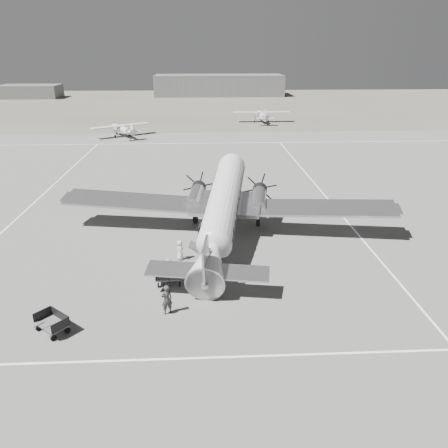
{
  "coord_description": "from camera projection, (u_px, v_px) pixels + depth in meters",
  "views": [
    {
      "loc": [
        -0.9,
        -31.85,
        14.4
      ],
      "look_at": [
        0.62,
        -1.46,
        2.2
      ],
      "focal_mm": 35.0,
      "sensor_mm": 36.0,
      "label": 1
    }
  ],
  "objects": [
    {
      "name": "shed_secondary",
      "position": [
        31.0,
        91.0,
        138.23
      ],
      "size": [
        18.0,
        10.0,
        4.0
      ],
      "primitive_type": "cube",
      "color": "#545454",
      "rests_on": "ground"
    },
    {
      "name": "taxi_line_horizon",
      "position": [
        208.0,
        143.0,
        72.0
      ],
      "size": [
        90.0,
        0.15,
        0.01
      ],
      "primitive_type": "cube",
      "color": "white",
      "rests_on": "ground"
    },
    {
      "name": "baggage_cart_near",
      "position": [
        169.0,
        277.0,
        28.67
      ],
      "size": [
        1.89,
        1.37,
        1.03
      ],
      "primitive_type": null,
      "rotation": [
        0.0,
        0.0,
        0.04
      ],
      "color": "#545454",
      "rests_on": "ground"
    },
    {
      "name": "light_plane_left",
      "position": [
        122.0,
        130.0,
        76.84
      ],
      "size": [
        14.02,
        13.41,
        2.27
      ],
      "primitive_type": null,
      "rotation": [
        0.0,
        0.0,
        0.57
      ],
      "color": "silver",
      "rests_on": "ground"
    },
    {
      "name": "ground_crew",
      "position": [
        167.0,
        300.0,
        25.28
      ],
      "size": [
        0.8,
        0.69,
        1.85
      ],
      "primitive_type": "imported",
      "rotation": [
        0.0,
        0.0,
        3.58
      ],
      "color": "#303030",
      "rests_on": "ground"
    },
    {
      "name": "taxi_line_near",
      "position": [
        224.0,
        357.0,
        21.95
      ],
      "size": [
        60.0,
        0.15,
        0.01
      ],
      "primitive_type": "cube",
      "color": "white",
      "rests_on": "ground"
    },
    {
      "name": "passenger",
      "position": [
        180.0,
        250.0,
        31.89
      ],
      "size": [
        0.68,
        0.85,
        1.52
      ],
      "primitive_type": "imported",
      "rotation": [
        0.0,
        0.0,
        1.88
      ],
      "color": "beige",
      "rests_on": "ground"
    },
    {
      "name": "ground",
      "position": [
        215.0,
        243.0,
        34.93
      ],
      "size": [
        260.0,
        260.0,
        0.0
      ],
      "primitive_type": "plane",
      "color": "slate",
      "rests_on": "ground"
    },
    {
      "name": "hangar_main",
      "position": [
        219.0,
        85.0,
        145.17
      ],
      "size": [
        42.0,
        14.0,
        6.6
      ],
      "color": "#606060",
      "rests_on": "ground"
    },
    {
      "name": "ramp_agent",
      "position": [
        169.0,
        271.0,
        28.62
      ],
      "size": [
        0.79,
        0.96,
        1.79
      ],
      "primitive_type": "imported",
      "rotation": [
        0.0,
        0.0,
        1.43
      ],
      "color": "silver",
      "rests_on": "ground"
    },
    {
      "name": "taxi_line_left",
      "position": [
        31.0,
        205.0,
        43.36
      ],
      "size": [
        0.15,
        60.0,
        0.01
      ],
      "primitive_type": "cube",
      "color": "white",
      "rests_on": "ground"
    },
    {
      "name": "light_plane_right",
      "position": [
        262.0,
        117.0,
        91.84
      ],
      "size": [
        12.1,
        9.84,
        2.5
      ],
      "primitive_type": null,
      "rotation": [
        0.0,
        0.0,
        0.01
      ],
      "color": "silver",
      "rests_on": "ground"
    },
    {
      "name": "grass_infield",
      "position": [
        205.0,
        104.0,
        122.99
      ],
      "size": [
        260.0,
        90.0,
        0.01
      ],
      "primitive_type": "cube",
      "color": "#605E51",
      "rests_on": "ground"
    },
    {
      "name": "dc3_airliner",
      "position": [
        223.0,
        209.0,
        34.45
      ],
      "size": [
        31.08,
        23.93,
        5.39
      ],
      "primitive_type": null,
      "rotation": [
        0.0,
        0.0,
        -0.16
      ],
      "color": "#B5B5B8",
      "rests_on": "ground"
    },
    {
      "name": "baggage_cart_far",
      "position": [
        52.0,
        324.0,
        23.73
      ],
      "size": [
        2.31,
        2.25,
        1.07
      ],
      "primitive_type": null,
      "rotation": [
        0.0,
        0.0,
        -0.71
      ],
      "color": "#545454",
      "rests_on": "ground"
    },
    {
      "name": "taxi_line_right",
      "position": [
        363.0,
        240.0,
        35.48
      ],
      "size": [
        0.15,
        80.0,
        0.01
      ],
      "primitive_type": "cube",
      "color": "white",
      "rests_on": "ground"
    }
  ]
}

